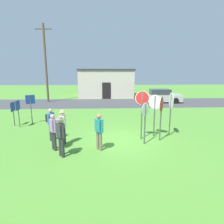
# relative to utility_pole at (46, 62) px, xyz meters

# --- Properties ---
(ground_plane) EXTENTS (80.00, 80.00, 0.00)m
(ground_plane) POSITION_rel_utility_pole_xyz_m (7.36, -13.22, -4.50)
(ground_plane) COLOR #518E33
(street_asphalt) EXTENTS (60.00, 6.40, 0.01)m
(street_asphalt) POSITION_rel_utility_pole_xyz_m (7.36, -1.24, -4.49)
(street_asphalt) COLOR #424247
(street_asphalt) RESTS_ON ground
(building_background) EXTENTS (7.44, 4.72, 3.81)m
(building_background) POSITION_rel_utility_pole_xyz_m (6.89, 4.32, -2.59)
(building_background) COLOR beige
(building_background) RESTS_ON ground
(utility_pole) EXTENTS (1.80, 0.24, 8.62)m
(utility_pole) POSITION_rel_utility_pole_xyz_m (0.00, 0.00, 0.00)
(utility_pole) COLOR brown
(utility_pole) RESTS_ON ground
(parked_car_on_street) EXTENTS (4.40, 2.22, 1.51)m
(parked_car_on_street) POSITION_rel_utility_pole_xyz_m (13.15, -1.03, -3.81)
(parked_car_on_street) COLOR #B7B2A3
(parked_car_on_street) RESTS_ON ground
(stop_sign_rear_left) EXTENTS (0.59, 0.52, 2.32)m
(stop_sign_rear_left) POSITION_rel_utility_pole_xyz_m (9.22, -12.64, -2.90)
(stop_sign_rear_left) COLOR #474C4C
(stop_sign_rear_left) RESTS_ON ground
(stop_sign_leaning_right) EXTENTS (0.46, 0.50, 2.09)m
(stop_sign_leaning_right) POSITION_rel_utility_pole_xyz_m (8.45, -13.76, -3.09)
(stop_sign_leaning_right) COLOR #474C4C
(stop_sign_leaning_right) RESTS_ON ground
(stop_sign_tallest) EXTENTS (0.42, 0.71, 2.33)m
(stop_sign_tallest) POSITION_rel_utility_pole_xyz_m (9.37, -13.31, -2.89)
(stop_sign_tallest) COLOR #474C4C
(stop_sign_tallest) RESTS_ON ground
(stop_sign_leaning_left) EXTENTS (0.70, 0.22, 2.58)m
(stop_sign_leaning_left) POSITION_rel_utility_pole_xyz_m (8.43, -13.04, -2.75)
(stop_sign_leaning_left) COLOR #474C4C
(stop_sign_leaning_left) RESTS_ON ground
(stop_sign_low_front) EXTENTS (0.09, 0.88, 2.44)m
(stop_sign_low_front) POSITION_rel_utility_pole_xyz_m (10.13, -12.55, -2.81)
(stop_sign_low_front) COLOR #474C4C
(stop_sign_low_front) RESTS_ON ground
(person_on_left) EXTENTS (0.40, 0.47, 1.74)m
(person_on_left) POSITION_rel_utility_pole_xyz_m (4.64, -15.02, -3.51)
(person_on_left) COLOR #2D2D33
(person_on_left) RESTS_ON ground
(person_in_dark_shirt) EXTENTS (0.41, 0.56, 1.69)m
(person_in_dark_shirt) POSITION_rel_utility_pole_xyz_m (3.69, -12.96, -3.51)
(person_in_dark_shirt) COLOR #2D2D33
(person_in_dark_shirt) RESTS_ON ground
(person_with_sunhat) EXTENTS (0.39, 0.47, 1.69)m
(person_with_sunhat) POSITION_rel_utility_pole_xyz_m (6.22, -14.40, -3.55)
(person_with_sunhat) COLOR #7A6B56
(person_with_sunhat) RESTS_ON ground
(person_holding_notes) EXTENTS (0.32, 0.57, 1.74)m
(person_holding_notes) POSITION_rel_utility_pole_xyz_m (4.46, -13.64, -3.51)
(person_holding_notes) COLOR #2D2D33
(person_holding_notes) RESTS_ON ground
(person_in_blue) EXTENTS (0.39, 0.49, 1.69)m
(person_in_blue) POSITION_rel_utility_pole_xyz_m (4.15, -14.29, -3.55)
(person_in_blue) COLOR #2D2D33
(person_in_blue) RESTS_ON ground
(info_panel_leftmost) EXTENTS (0.06, 0.60, 1.73)m
(info_panel_leftmost) POSITION_rel_utility_pole_xyz_m (1.01, -10.48, -3.30)
(info_panel_leftmost) COLOR #4C4C51
(info_panel_leftmost) RESTS_ON ground
(info_panel_middle) EXTENTS (0.54, 0.31, 1.98)m
(info_panel_middle) POSITION_rel_utility_pole_xyz_m (1.50, -9.61, -3.13)
(info_panel_middle) COLOR #4C4C51
(info_panel_middle) RESTS_ON ground
(info_panel_rightmost) EXTENTS (0.06, 0.60, 1.58)m
(info_panel_rightmost) POSITION_rel_utility_pole_xyz_m (0.53, -10.13, -3.41)
(info_panel_rightmost) COLOR #4C4C51
(info_panel_rightmost) RESTS_ON ground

